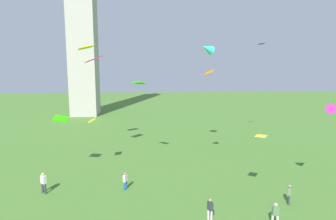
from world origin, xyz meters
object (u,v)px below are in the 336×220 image
Objects in this scene: person_3 at (210,208)px; person_4 at (125,180)px; kite_flying_6 at (86,47)px; kite_flying_5 at (262,44)px; kite_flying_3 at (92,120)px; kite_flying_7 at (334,109)px; kite_flying_1 at (261,136)px; kite_flying_8 at (209,73)px; kite_flying_0 at (61,119)px; kite_flying_4 at (207,48)px; kite_flying_2 at (94,59)px; person_2 at (275,213)px; person_0 at (43,182)px; kite_flying_9 at (140,83)px; person_1 at (289,193)px.

person_3 reaches higher than person_4.
kite_flying_5 is at bearing 163.08° from kite_flying_6.
kite_flying_7 is at bearing 67.06° from kite_flying_3.
kite_flying_1 is 1.49× the size of kite_flying_5.
kite_flying_5 is 23.29m from kite_flying_6.
kite_flying_0 is at bearing 78.05° from kite_flying_8.
kite_flying_0 is 15.31m from kite_flying_4.
person_2 is at bearing 93.14° from kite_flying_2.
kite_flying_1 is 0.69× the size of kite_flying_2.
person_0 is at bearing 53.12° from kite_flying_6.
kite_flying_6 is at bearing 56.46° from kite_flying_8.
kite_flying_6 reaches higher than kite_flying_1.
person_0 is 1.17× the size of person_4.
kite_flying_6 is at bearing 82.99° from kite_flying_0.
kite_flying_1 is at bearing 146.47° from kite_flying_8.
kite_flying_5 is at bearing 10.20° from kite_flying_1.
person_4 is 16.77m from kite_flying_6.
kite_flying_6 is (1.26, 6.60, 7.26)m from kite_flying_0.
kite_flying_2 reaches higher than kite_flying_7.
person_0 is at bearing 88.08° from kite_flying_8.
person_4 is at bearing 74.01° from kite_flying_2.
person_2 reaches higher than person_4.
kite_flying_8 is at bearing 154.32° from kite_flying_2.
kite_flying_8 is at bearing 129.15° from kite_flying_4.
kite_flying_7 reaches higher than person_0.
person_3 is at bearing -19.19° from kite_flying_9.
kite_flying_4 is at bearing -135.67° from person_0.
kite_flying_4 is at bearing 11.29° from kite_flying_9.
kite_flying_3 is 9.58m from kite_flying_6.
kite_flying_0 is 0.88× the size of kite_flying_8.
kite_flying_3 is 0.73× the size of kite_flying_9.
kite_flying_2 is at bearing -47.36° from person_2.
kite_flying_1 is at bearing -0.40° from kite_flying_4.
kite_flying_2 is (-9.89, 12.75, 10.57)m from person_3.
kite_flying_0 is (0.45, 4.08, 4.65)m from person_0.
kite_flying_4 reaches higher than kite_flying_1.
kite_flying_3 is at bearing 19.68° from person_3.
kite_flying_4 is (-5.67, 4.73, 11.32)m from person_1.
person_3 is at bearing 78.10° from person_4.
person_1 is 0.97× the size of person_2.
kite_flying_1 is at bearing 110.89° from kite_flying_6.
person_1 is 0.79× the size of kite_flying_2.
kite_flying_2 is (-16.54, 10.86, 10.59)m from person_1.
kite_flying_5 is at bearing 28.29° from kite_flying_0.
kite_flying_0 reaches higher than person_3.
person_0 is 0.92× the size of kite_flying_2.
kite_flying_1 is (4.32, 2.14, 4.53)m from person_3.
person_2 is at bearing 145.45° from kite_flying_8.
kite_flying_3 is at bearing -164.32° from kite_flying_5.
kite_flying_3 is at bearing -41.92° from person_2.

